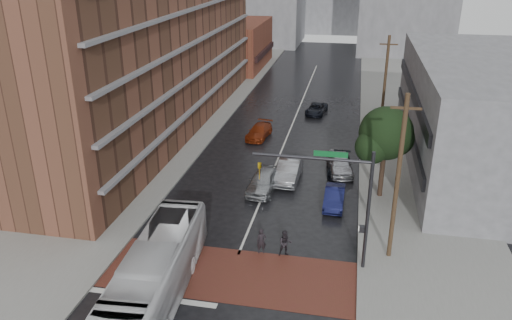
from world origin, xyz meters
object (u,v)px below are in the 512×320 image
at_px(transit_bus, 157,270).
at_px(pedestrian_b, 285,243).
at_px(car_parked_far, 340,163).
at_px(car_parked_near, 334,197).
at_px(pedestrian_a, 261,241).
at_px(car_travel_b, 289,170).
at_px(car_travel_c, 259,131).
at_px(car_travel_a, 263,181).
at_px(suv_travel, 316,109).
at_px(car_parked_mid, 340,165).

distance_m(transit_bus, pedestrian_b, 7.84).
distance_m(transit_bus, car_parked_far, 20.00).
distance_m(car_parked_near, car_parked_far, 6.00).
xyz_separation_m(pedestrian_a, car_parked_far, (4.07, 13.00, -0.01)).
relative_size(car_travel_b, car_travel_c, 1.11).
bearing_deg(car_travel_a, suv_travel, 88.17).
xyz_separation_m(car_travel_c, car_parked_near, (7.93, -12.82, 0.01)).
bearing_deg(car_parked_far, car_parked_mid, -10.04).
relative_size(transit_bus, car_parked_mid, 2.73).
distance_m(pedestrian_b, car_parked_far, 13.26).
height_order(pedestrian_a, car_travel_b, car_travel_b).
relative_size(pedestrian_b, car_travel_b, 0.34).
relative_size(transit_bus, car_travel_c, 2.58).
height_order(car_travel_b, car_parked_far, car_travel_b).
bearing_deg(transit_bus, car_travel_c, 84.67).
height_order(transit_bus, suv_travel, transit_bus).
bearing_deg(pedestrian_b, car_parked_mid, 63.80).
height_order(car_travel_a, car_parked_near, car_travel_a).
relative_size(car_travel_a, car_travel_c, 1.07).
bearing_deg(transit_bus, car_travel_b, 69.28).
bearing_deg(car_parked_mid, car_parked_near, -88.24).
relative_size(pedestrian_a, suv_travel, 0.39).
xyz_separation_m(car_parked_near, car_parked_far, (0.11, 6.00, 0.14)).
xyz_separation_m(car_travel_b, car_parked_near, (3.77, -3.68, -0.16)).
xyz_separation_m(pedestrian_b, car_travel_b, (-1.25, 10.68, -0.02)).
distance_m(suv_travel, car_parked_far, 16.01).
bearing_deg(suv_travel, car_travel_c, -110.07).
xyz_separation_m(car_travel_b, car_travel_c, (-4.16, 9.14, -0.17)).
height_order(pedestrian_b, car_parked_near, pedestrian_b).
bearing_deg(pedestrian_b, transit_bus, -154.43).
bearing_deg(car_travel_b, pedestrian_a, -88.86).
relative_size(transit_bus, car_travel_a, 2.41).
height_order(pedestrian_b, car_travel_a, pedestrian_b).
height_order(transit_bus, car_parked_far, transit_bus).
height_order(car_travel_a, car_parked_far, car_travel_a).
bearing_deg(suv_travel, car_travel_a, -87.96).
relative_size(suv_travel, car_parked_near, 1.06).
bearing_deg(pedestrian_b, car_parked_far, 63.81).
xyz_separation_m(suv_travel, car_parked_far, (3.24, -15.68, 0.21)).
relative_size(pedestrian_a, car_parked_mid, 0.39).
bearing_deg(car_parked_mid, suv_travel, 104.52).
height_order(car_travel_c, car_parked_near, car_parked_near).
distance_m(pedestrian_b, car_travel_a, 8.86).
bearing_deg(car_parked_near, car_travel_b, 136.60).
relative_size(transit_bus, car_travel_b, 2.32).
bearing_deg(suv_travel, transit_bus, -90.59).
xyz_separation_m(transit_bus, car_travel_c, (0.54, 24.87, -0.94)).
bearing_deg(car_travel_a, transit_bus, -98.36).
bearing_deg(pedestrian_a, car_parked_mid, 54.64).
xyz_separation_m(transit_bus, car_parked_far, (8.58, 18.05, -0.79)).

